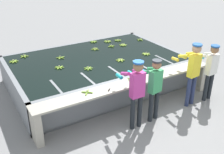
% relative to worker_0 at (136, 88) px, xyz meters
% --- Properties ---
extents(ground_plane, '(80.00, 80.00, 0.00)m').
position_rel_worker_0_xyz_m(ground_plane, '(0.30, 0.38, -1.03)').
color(ground_plane, gray).
rests_on(ground_plane, ground).
extents(wash_tank, '(5.08, 3.36, 0.85)m').
position_rel_worker_0_xyz_m(wash_tank, '(0.30, 2.49, -0.61)').
color(wash_tank, gray).
rests_on(wash_tank, ground).
extents(work_ledge, '(5.08, 0.45, 0.85)m').
position_rel_worker_0_xyz_m(work_ledge, '(0.30, 0.60, -0.41)').
color(work_ledge, '#A8A393').
rests_on(work_ledge, ground).
extents(worker_0, '(0.41, 0.72, 1.69)m').
position_rel_worker_0_xyz_m(worker_0, '(0.00, 0.00, 0.00)').
color(worker_0, '#1E2328').
rests_on(worker_0, ground).
extents(worker_1, '(0.48, 0.74, 1.59)m').
position_rel_worker_0_xyz_m(worker_1, '(0.54, 0.04, -0.07)').
color(worker_1, '#1E2328').
rests_on(worker_1, ground).
extents(worker_2, '(0.45, 0.74, 1.73)m').
position_rel_worker_0_xyz_m(worker_2, '(1.84, 0.08, 0.03)').
color(worker_2, navy).
rests_on(worker_2, ground).
extents(worker_3, '(0.43, 0.72, 1.60)m').
position_rel_worker_0_xyz_m(worker_3, '(2.48, 0.04, -0.07)').
color(worker_3, '#1E2328').
rests_on(worker_3, ground).
extents(banana_bunch_floating_0, '(0.28, 0.27, 0.08)m').
position_rel_worker_0_xyz_m(banana_bunch_floating_0, '(0.63, 3.19, -0.16)').
color(banana_bunch_floating_0, '#93BC3D').
rests_on(banana_bunch_floating_0, wash_tank).
extents(banana_bunch_floating_1, '(0.28, 0.28, 0.08)m').
position_rel_worker_0_xyz_m(banana_bunch_floating_1, '(1.39, 3.68, -0.16)').
color(banana_bunch_floating_1, '#93BC3D').
rests_on(banana_bunch_floating_1, wash_tank).
extents(banana_bunch_floating_2, '(0.28, 0.27, 0.08)m').
position_rel_worker_0_xyz_m(banana_bunch_floating_2, '(1.77, 3.59, -0.16)').
color(banana_bunch_floating_2, '#7FAD33').
rests_on(banana_bunch_floating_2, wash_tank).
extents(banana_bunch_floating_3, '(0.28, 0.27, 0.08)m').
position_rel_worker_0_xyz_m(banana_bunch_floating_3, '(-1.55, 3.72, -0.16)').
color(banana_bunch_floating_3, '#8CB738').
rests_on(banana_bunch_floating_3, wash_tank).
extents(banana_bunch_floating_4, '(0.26, 0.28, 0.08)m').
position_rel_worker_0_xyz_m(banana_bunch_floating_4, '(0.81, 1.93, -0.16)').
color(banana_bunch_floating_4, '#9EC642').
rests_on(banana_bunch_floating_4, wash_tank).
extents(banana_bunch_floating_5, '(0.27, 0.28, 0.08)m').
position_rel_worker_0_xyz_m(banana_bunch_floating_5, '(1.79, 1.96, -0.16)').
color(banana_bunch_floating_5, '#9EC642').
rests_on(banana_bunch_floating_5, wash_tank).
extents(banana_bunch_floating_6, '(0.28, 0.28, 0.08)m').
position_rel_worker_0_xyz_m(banana_bunch_floating_6, '(-1.92, 3.46, -0.16)').
color(banana_bunch_floating_6, '#8CB738').
rests_on(banana_bunch_floating_6, wash_tank).
extents(banana_bunch_floating_7, '(0.28, 0.28, 0.08)m').
position_rel_worker_0_xyz_m(banana_bunch_floating_7, '(0.95, 3.91, -0.16)').
color(banana_bunch_floating_7, '#7FAD33').
rests_on(banana_bunch_floating_7, wash_tank).
extents(banana_bunch_floating_8, '(0.28, 0.28, 0.08)m').
position_rel_worker_0_xyz_m(banana_bunch_floating_8, '(2.51, 3.24, -0.16)').
color(banana_bunch_floating_8, '#7FAD33').
rests_on(banana_bunch_floating_8, wash_tank).
extents(banana_bunch_floating_9, '(0.28, 0.28, 0.08)m').
position_rel_worker_0_xyz_m(banana_bunch_floating_9, '(-0.27, 1.87, -0.16)').
color(banana_bunch_floating_9, '#75A333').
rests_on(banana_bunch_floating_9, wash_tank).
extents(banana_bunch_floating_10, '(0.28, 0.28, 0.08)m').
position_rel_worker_0_xyz_m(banana_bunch_floating_10, '(-0.93, 2.35, -0.16)').
color(banana_bunch_floating_10, '#7FAD33').
rests_on(banana_bunch_floating_10, wash_tank).
extents(banana_bunch_floating_11, '(0.28, 0.28, 0.08)m').
position_rel_worker_0_xyz_m(banana_bunch_floating_11, '(1.24, 3.16, -0.16)').
color(banana_bunch_floating_11, '#7FAD33').
rests_on(banana_bunch_floating_11, wash_tank).
extents(banana_bunch_floating_12, '(0.27, 0.27, 0.08)m').
position_rel_worker_0_xyz_m(banana_bunch_floating_12, '(-0.63, 3.04, -0.16)').
color(banana_bunch_floating_12, '#7FAD33').
rests_on(banana_bunch_floating_12, wash_tank).
extents(banana_bunch_floating_13, '(0.28, 0.28, 0.08)m').
position_rel_worker_0_xyz_m(banana_bunch_floating_13, '(1.65, 3.06, -0.16)').
color(banana_bunch_floating_13, '#93BC3D').
rests_on(banana_bunch_floating_13, wash_tank).
extents(banana_bunch_ledge_0, '(0.24, 0.24, 0.08)m').
position_rel_worker_0_xyz_m(banana_bunch_ledge_0, '(-0.90, 0.66, -0.16)').
color(banana_bunch_ledge_0, '#75A333').
rests_on(banana_bunch_ledge_0, work_ledge).
extents(banana_bunch_ledge_1, '(0.28, 0.27, 0.08)m').
position_rel_worker_0_xyz_m(banana_bunch_ledge_1, '(0.38, 0.68, -0.16)').
color(banana_bunch_ledge_1, '#75A333').
rests_on(banana_bunch_ledge_1, work_ledge).
extents(knife_0, '(0.28, 0.26, 0.02)m').
position_rel_worker_0_xyz_m(knife_0, '(-0.36, 0.56, -0.17)').
color(knife_0, silver).
rests_on(knife_0, work_ledge).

